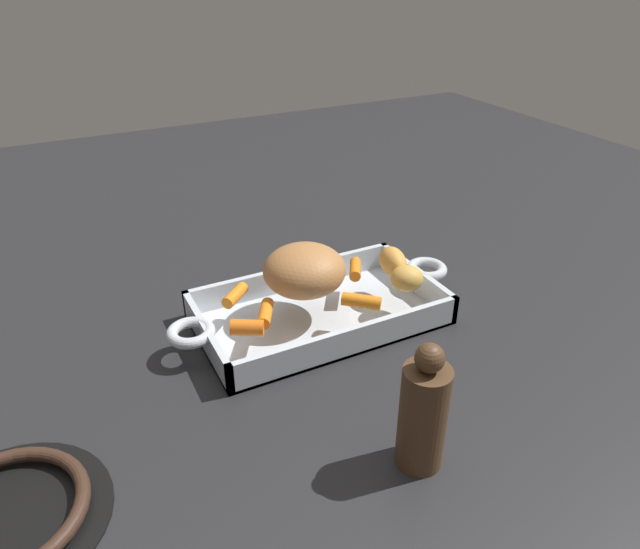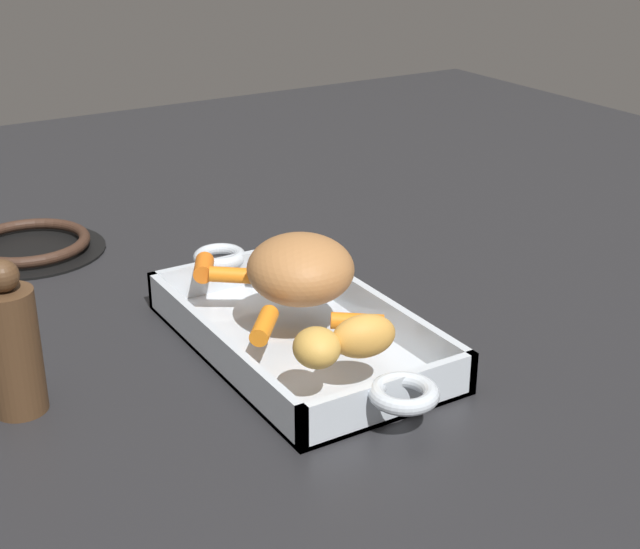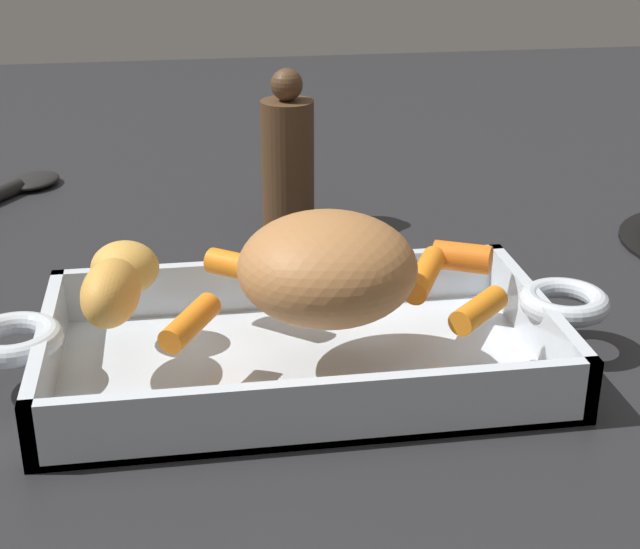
% 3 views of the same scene
% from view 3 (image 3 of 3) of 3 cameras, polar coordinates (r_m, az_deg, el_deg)
% --- Properties ---
extents(ground_plane, '(2.34, 2.34, 0.00)m').
position_cam_3_polar(ground_plane, '(0.68, -1.18, -5.73)').
color(ground_plane, '#232326').
extents(roasting_dish, '(0.45, 0.20, 0.05)m').
position_cam_3_polar(roasting_dish, '(0.67, -1.19, -4.61)').
color(roasting_dish, silver).
rests_on(roasting_dish, ground_plane).
extents(pork_roast, '(0.14, 0.14, 0.07)m').
position_cam_3_polar(pork_roast, '(0.63, 0.45, 0.40)').
color(pork_roast, '#AD7340').
rests_on(pork_roast, roasting_dish).
extents(baby_carrot_northwest, '(0.06, 0.05, 0.02)m').
position_cam_3_polar(baby_carrot_northwest, '(0.70, -4.77, 0.48)').
color(baby_carrot_northwest, orange).
rests_on(baby_carrot_northwest, roasting_dish).
extents(baby_carrot_center_right, '(0.04, 0.06, 0.02)m').
position_cam_3_polar(baby_carrot_center_right, '(0.62, -7.81, -2.89)').
color(baby_carrot_center_right, orange).
rests_on(baby_carrot_center_right, roasting_dish).
extents(baby_carrot_short, '(0.05, 0.04, 0.02)m').
position_cam_3_polar(baby_carrot_short, '(0.72, 8.55, 1.04)').
color(baby_carrot_short, orange).
rests_on(baby_carrot_short, roasting_dish).
extents(baby_carrot_southeast, '(0.05, 0.05, 0.02)m').
position_cam_3_polar(baby_carrot_southeast, '(0.64, 9.52, -2.14)').
color(baby_carrot_southeast, orange).
rests_on(baby_carrot_southeast, roasting_dish).
extents(baby_carrot_long, '(0.04, 0.06, 0.02)m').
position_cam_3_polar(baby_carrot_long, '(0.69, 6.32, -0.02)').
color(baby_carrot_long, orange).
rests_on(baby_carrot_long, roasting_dish).
extents(potato_corner, '(0.05, 0.07, 0.04)m').
position_cam_3_polar(potato_corner, '(0.64, -12.48, -1.19)').
color(potato_corner, gold).
rests_on(potato_corner, roasting_dish).
extents(potato_whole, '(0.06, 0.06, 0.04)m').
position_cam_3_polar(potato_whole, '(0.69, -11.66, 0.41)').
color(potato_whole, gold).
rests_on(potato_whole, roasting_dish).
extents(serving_spoon, '(0.13, 0.18, 0.02)m').
position_cam_3_polar(serving_spoon, '(1.07, -18.35, 4.76)').
color(serving_spoon, black).
rests_on(serving_spoon, ground_plane).
extents(pepper_mill, '(0.05, 0.05, 0.16)m').
position_cam_3_polar(pepper_mill, '(0.92, -1.95, 7.01)').
color(pepper_mill, '#4C331E').
rests_on(pepper_mill, ground_plane).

